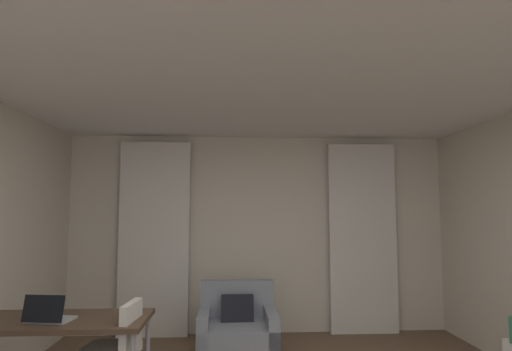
{
  "coord_description": "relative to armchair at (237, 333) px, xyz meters",
  "views": [
    {
      "loc": [
        -0.36,
        -2.54,
        1.59
      ],
      "look_at": [
        -0.14,
        1.43,
        1.94
      ],
      "focal_mm": 28.88,
      "sensor_mm": 36.0,
      "label": 1
    }
  ],
  "objects": [
    {
      "name": "ceiling",
      "position": [
        0.3,
        -2.08,
        2.37
      ],
      "size": [
        5.12,
        6.12,
        0.06
      ],
      "primitive_type": "cube",
      "color": "white",
      "rests_on": "wall_left"
    },
    {
      "name": "wall_window",
      "position": [
        0.3,
        0.95,
        1.04
      ],
      "size": [
        5.12,
        0.06,
        2.6
      ],
      "color": "beige",
      "rests_on": "ground"
    },
    {
      "name": "curtain_left_panel",
      "position": [
        -1.07,
        0.82,
        0.99
      ],
      "size": [
        0.9,
        0.06,
        2.5
      ],
      "color": "silver",
      "rests_on": "ground"
    },
    {
      "name": "laptop",
      "position": [
        -1.47,
        -1.28,
        0.52
      ],
      "size": [
        0.35,
        0.29,
        0.22
      ],
      "color": "#ADADB2",
      "rests_on": "desk"
    },
    {
      "name": "curtain_right_panel",
      "position": [
        1.68,
        0.82,
        0.99
      ],
      "size": [
        0.9,
        0.06,
        2.5
      ],
      "color": "silver",
      "rests_on": "ground"
    },
    {
      "name": "desk",
      "position": [
        -1.49,
        -1.18,
        0.42
      ],
      "size": [
        1.5,
        0.65,
        0.74
      ],
      "color": "#4C3828",
      "rests_on": "ground"
    },
    {
      "name": "armchair",
      "position": [
        0.0,
        0.0,
        0.0
      ],
      "size": [
        0.85,
        0.77,
        0.79
      ],
      "color": "gray",
      "rests_on": "ground"
    }
  ]
}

